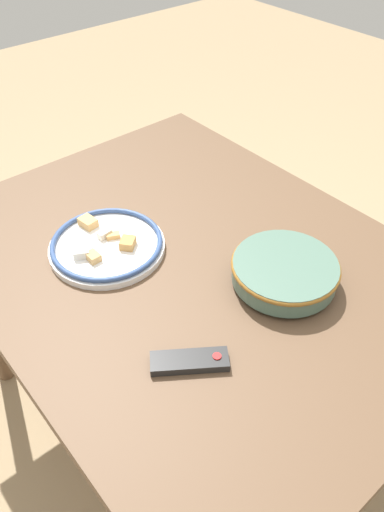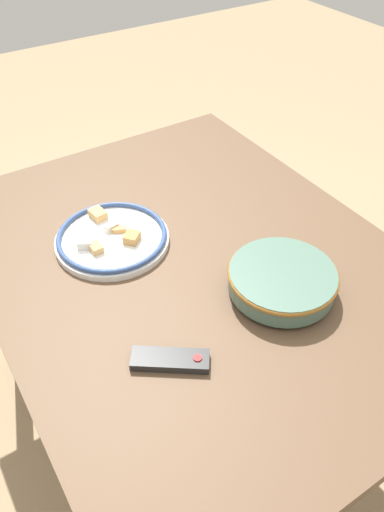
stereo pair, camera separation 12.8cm
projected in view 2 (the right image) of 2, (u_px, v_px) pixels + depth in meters
ground_plane at (192, 414)px, 1.84m from camera, size 8.00×8.00×0.00m
dining_table at (192, 280)px, 1.38m from camera, size 1.35×1.03×0.78m
noodle_bowl at (282, 280)px, 1.21m from camera, size 0.27×0.27×0.07m
food_plate at (112, 238)px, 1.36m from camera, size 0.31×0.31×0.04m
tv_remote at (170, 360)px, 1.07m from camera, size 0.14×0.17×0.02m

